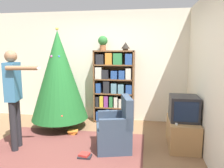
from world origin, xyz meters
TOP-DOWN VIEW (x-y plane):
  - ground_plane at (0.00, 0.00)m, footprint 14.00×14.00m
  - wall_back at (0.00, 2.02)m, footprint 8.00×0.10m
  - wall_right at (1.97, 0.00)m, footprint 0.10×8.00m
  - area_rug at (-0.36, 0.21)m, footprint 2.69×1.72m
  - bookshelf at (0.26, 1.78)m, footprint 0.93×0.31m
  - tv_stand at (1.66, 0.64)m, footprint 0.49×0.80m
  - television at (1.66, 0.64)m, footprint 0.47×0.48m
  - game_remote at (1.51, 0.41)m, footprint 0.04×0.12m
  - christmas_tree at (-0.84, 1.19)m, footprint 1.20×1.20m
  - armchair at (0.51, 0.34)m, footprint 0.69×0.69m
  - standing_person at (-1.18, 0.10)m, footprint 0.68×0.46m
  - potted_plant at (-0.01, 1.79)m, footprint 0.22×0.22m
  - table_lamp at (0.52, 1.79)m, footprint 0.20×0.20m
  - book_pile_near_tree at (-0.44, 0.86)m, footprint 0.23×0.18m
  - book_pile_by_chair at (0.07, -0.04)m, footprint 0.21×0.17m

SIDE VIEW (x-z plane):
  - ground_plane at x=0.00m, z-range 0.00..0.00m
  - area_rug at x=-0.36m, z-range 0.00..0.01m
  - book_pile_by_chair at x=0.07m, z-range 0.00..0.06m
  - book_pile_near_tree at x=-0.44m, z-range 0.00..0.09m
  - tv_stand at x=1.66m, z-range 0.00..0.48m
  - armchair at x=0.51m, z-range -0.14..0.78m
  - game_remote at x=1.51m, z-range 0.48..0.51m
  - television at x=1.66m, z-range 0.48..0.91m
  - bookshelf at x=0.26m, z-range -0.01..1.67m
  - standing_person at x=-1.18m, z-range 0.16..1.85m
  - christmas_tree at x=-0.84m, z-range 0.07..2.24m
  - wall_back at x=0.00m, z-range 0.00..2.60m
  - wall_right at x=1.97m, z-range 0.00..2.60m
  - table_lamp at x=0.52m, z-range 1.69..1.87m
  - potted_plant at x=-0.01m, z-range 1.71..2.04m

